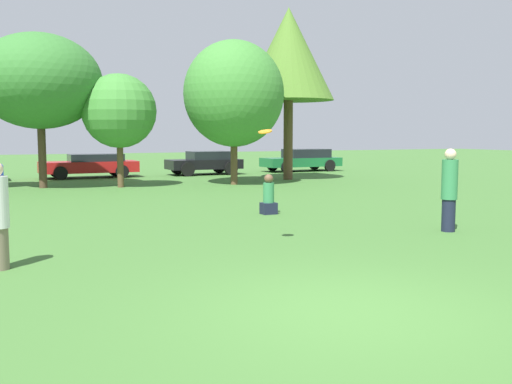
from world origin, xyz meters
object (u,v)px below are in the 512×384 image
(frisbee, at_px, (265,132))
(tree_3, at_px, (119,111))
(tree_5, at_px, (289,55))
(person_catcher, at_px, (449,190))
(tree_2, at_px, (39,81))
(parked_car_red, at_px, (90,165))
(tree_4, at_px, (234,94))
(bystander_sitting, at_px, (269,197))
(parked_car_black, at_px, (205,162))
(parked_car_green, at_px, (303,159))

(frisbee, bearing_deg, tree_3, 89.81)
(tree_3, xyz_separation_m, tree_5, (7.97, 0.80, 2.74))
(person_catcher, xyz_separation_m, tree_5, (3.64, 14.30, 4.84))
(tree_2, distance_m, parked_car_red, 6.45)
(tree_2, xyz_separation_m, tree_5, (10.80, -0.19, 1.61))
(person_catcher, xyz_separation_m, tree_4, (0.27, 12.79, 2.87))
(bystander_sitting, bearing_deg, parked_car_red, 98.55)
(tree_3, bearing_deg, bystander_sitting, -78.12)
(tree_3, relative_size, parked_car_red, 0.97)
(tree_2, distance_m, parked_car_black, 10.11)
(parked_car_green, bearing_deg, tree_2, 17.57)
(tree_3, xyz_separation_m, parked_car_red, (-0.30, 5.76, -2.39))
(parked_car_red, bearing_deg, tree_2, 60.98)
(tree_4, distance_m, tree_5, 4.18)
(person_catcher, height_order, bystander_sitting, person_catcher)
(bystander_sitting, xyz_separation_m, tree_4, (2.62, 8.71, 3.32))
(parked_car_black, bearing_deg, tree_2, 27.19)
(frisbee, height_order, tree_4, tree_4)
(tree_2, bearing_deg, tree_5, -1.01)
(frisbee, distance_m, tree_2, 14.83)
(tree_2, height_order, parked_car_green, tree_2)
(tree_3, height_order, parked_car_black, tree_3)
(bystander_sitting, bearing_deg, tree_3, 101.88)
(parked_car_black, height_order, parked_car_green, parked_car_green)
(tree_4, relative_size, tree_5, 0.76)
(bystander_sitting, distance_m, parked_car_black, 15.32)
(frisbee, xyz_separation_m, parked_car_green, (11.63, 19.28, -1.47))
(tree_4, distance_m, parked_car_green, 10.07)
(bystander_sitting, relative_size, tree_3, 0.24)
(parked_car_red, distance_m, parked_car_black, 5.84)
(frisbee, distance_m, bystander_sitting, 4.80)
(bystander_sitting, xyz_separation_m, tree_3, (-1.98, 9.42, 2.56))
(tree_5, relative_size, parked_car_red, 1.71)
(frisbee, relative_size, tree_4, 0.04)
(person_catcher, height_order, parked_car_black, person_catcher)
(person_catcher, relative_size, tree_5, 0.23)
(tree_3, xyz_separation_m, parked_car_black, (5.53, 5.48, -2.35))
(tree_4, height_order, parked_car_green, tree_4)
(bystander_sitting, xyz_separation_m, tree_2, (-4.82, 10.42, 3.69))
(frisbee, xyz_separation_m, tree_3, (0.04, 13.44, 0.87))
(person_catcher, bearing_deg, tree_5, -102.90)
(tree_3, distance_m, tree_5, 8.46)
(person_catcher, bearing_deg, frisbee, 0.55)
(tree_2, relative_size, parked_car_black, 1.56)
(parked_car_black, bearing_deg, person_catcher, 85.36)
(bystander_sitting, relative_size, parked_car_red, 0.23)
(tree_5, bearing_deg, person_catcher, -104.27)
(parked_car_red, bearing_deg, person_catcher, 102.49)
(tree_4, xyz_separation_m, parked_car_red, (-4.90, 6.47, -3.16))
(tree_4, xyz_separation_m, parked_car_black, (0.93, 6.19, -3.12))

